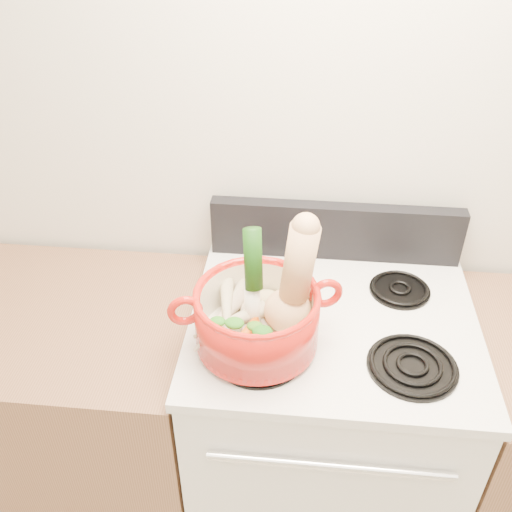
# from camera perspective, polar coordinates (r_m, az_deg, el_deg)

# --- Properties ---
(wall_back) EXTENTS (3.50, 0.02, 2.60)m
(wall_back) POSITION_cam_1_polar(r_m,az_deg,el_deg) (1.68, 8.64, 10.87)
(wall_back) COLOR silver
(wall_back) RESTS_ON floor
(stove_body) EXTENTS (0.76, 0.65, 0.92)m
(stove_body) POSITION_cam_1_polar(r_m,az_deg,el_deg) (1.93, 6.59, -17.12)
(stove_body) COLOR white
(stove_body) RESTS_ON floor
(cooktop) EXTENTS (0.78, 0.67, 0.03)m
(cooktop) POSITION_cam_1_polar(r_m,az_deg,el_deg) (1.58, 7.75, -6.66)
(cooktop) COLOR silver
(cooktop) RESTS_ON stove_body
(control_backsplash) EXTENTS (0.76, 0.05, 0.18)m
(control_backsplash) POSITION_cam_1_polar(r_m,az_deg,el_deg) (1.76, 7.93, 2.48)
(control_backsplash) COLOR black
(control_backsplash) RESTS_ON cooktop
(oven_handle) EXTENTS (0.60, 0.02, 0.02)m
(oven_handle) POSITION_cam_1_polar(r_m,az_deg,el_deg) (1.48, 7.37, -20.10)
(oven_handle) COLOR silver
(oven_handle) RESTS_ON stove_body
(counter_left) EXTENTS (1.36, 0.65, 0.90)m
(counter_left) POSITION_cam_1_polar(r_m,az_deg,el_deg) (2.17, -23.85, -13.71)
(counter_left) COLOR brown
(counter_left) RESTS_ON floor
(burner_front_left) EXTENTS (0.22, 0.22, 0.02)m
(burner_front_left) POSITION_cam_1_polar(r_m,az_deg,el_deg) (1.45, 0.27, -9.76)
(burner_front_left) COLOR black
(burner_front_left) RESTS_ON cooktop
(burner_front_right) EXTENTS (0.22, 0.22, 0.02)m
(burner_front_right) POSITION_cam_1_polar(r_m,az_deg,el_deg) (1.48, 15.38, -10.48)
(burner_front_right) COLOR black
(burner_front_right) RESTS_ON cooktop
(burner_back_left) EXTENTS (0.17, 0.17, 0.02)m
(burner_back_left) POSITION_cam_1_polar(r_m,az_deg,el_deg) (1.67, 1.27, -2.45)
(burner_back_left) COLOR black
(burner_back_left) RESTS_ON cooktop
(burner_back_right) EXTENTS (0.17, 0.17, 0.02)m
(burner_back_right) POSITION_cam_1_polar(r_m,az_deg,el_deg) (1.70, 14.19, -3.18)
(burner_back_right) COLOR black
(burner_back_right) RESTS_ON cooktop
(dutch_oven) EXTENTS (0.38, 0.38, 0.15)m
(dutch_oven) POSITION_cam_1_polar(r_m,az_deg,el_deg) (1.42, 0.08, -6.19)
(dutch_oven) COLOR #B3170F
(dutch_oven) RESTS_ON burner_front_left
(pot_handle_left) EXTENTS (0.09, 0.04, 0.09)m
(pot_handle_left) POSITION_cam_1_polar(r_m,az_deg,el_deg) (1.37, -7.12, -5.44)
(pot_handle_left) COLOR #B3170F
(pot_handle_left) RESTS_ON dutch_oven
(pot_handle_right) EXTENTS (0.09, 0.04, 0.09)m
(pot_handle_right) POSITION_cam_1_polar(r_m,az_deg,el_deg) (1.42, 7.01, -3.72)
(pot_handle_right) COLOR #B3170F
(pot_handle_right) RESTS_ON dutch_oven
(squash) EXTENTS (0.17, 0.14, 0.32)m
(squash) POSITION_cam_1_polar(r_m,az_deg,el_deg) (1.37, 3.62, -2.34)
(squash) COLOR #E0A673
(squash) RESTS_ON dutch_oven
(leek) EXTENTS (0.07, 0.11, 0.29)m
(leek) POSITION_cam_1_polar(r_m,az_deg,el_deg) (1.37, -0.36, -2.54)
(leek) COLOR white
(leek) RESTS_ON dutch_oven
(ginger) EXTENTS (0.09, 0.08, 0.05)m
(ginger) POSITION_cam_1_polar(r_m,az_deg,el_deg) (1.51, 1.17, -4.41)
(ginger) COLOR #D1BD81
(ginger) RESTS_ON dutch_oven
(parsnip_0) EXTENTS (0.06, 0.22, 0.06)m
(parsnip_0) POSITION_cam_1_polar(r_m,az_deg,el_deg) (1.45, -1.04, -6.32)
(parsnip_0) COLOR beige
(parsnip_0) RESTS_ON dutch_oven
(parsnip_1) EXTENTS (0.13, 0.20, 0.06)m
(parsnip_1) POSITION_cam_1_polar(r_m,az_deg,el_deg) (1.44, -3.74, -6.50)
(parsnip_1) COLOR beige
(parsnip_1) RESTS_ON dutch_oven
(parsnip_2) EXTENTS (0.15, 0.20, 0.06)m
(parsnip_2) POSITION_cam_1_polar(r_m,az_deg,el_deg) (1.47, -0.28, -4.85)
(parsnip_2) COLOR beige
(parsnip_2) RESTS_ON dutch_oven
(parsnip_3) EXTENTS (0.19, 0.13, 0.06)m
(parsnip_3) POSITION_cam_1_polar(r_m,az_deg,el_deg) (1.42, -2.62, -6.50)
(parsnip_3) COLOR beige
(parsnip_3) RESTS_ON dutch_oven
(parsnip_4) EXTENTS (0.09, 0.19, 0.05)m
(parsnip_4) POSITION_cam_1_polar(r_m,az_deg,el_deg) (1.47, -2.39, -4.57)
(parsnip_4) COLOR beige
(parsnip_4) RESTS_ON dutch_oven
(parsnip_5) EXTENTS (0.08, 0.25, 0.07)m
(parsnip_5) POSITION_cam_1_polar(r_m,az_deg,el_deg) (1.45, -2.93, -4.73)
(parsnip_5) COLOR beige
(parsnip_5) RESTS_ON dutch_oven
(carrot_0) EXTENTS (0.04, 0.15, 0.04)m
(carrot_0) POSITION_cam_1_polar(r_m,az_deg,el_deg) (1.41, -0.14, -8.24)
(carrot_0) COLOR #C04D09
(carrot_0) RESTS_ON dutch_oven
(carrot_1) EXTENTS (0.12, 0.12, 0.04)m
(carrot_1) POSITION_cam_1_polar(r_m,az_deg,el_deg) (1.39, -1.61, -8.55)
(carrot_1) COLOR #CA5E0A
(carrot_1) RESTS_ON dutch_oven
(carrot_2) EXTENTS (0.08, 0.20, 0.05)m
(carrot_2) POSITION_cam_1_polar(r_m,az_deg,el_deg) (1.41, 0.12, -7.60)
(carrot_2) COLOR #C15109
(carrot_2) RESTS_ON dutch_oven
(carrot_3) EXTENTS (0.08, 0.15, 0.05)m
(carrot_3) POSITION_cam_1_polar(r_m,az_deg,el_deg) (1.40, -0.70, -7.36)
(carrot_3) COLOR #C74E09
(carrot_3) RESTS_ON dutch_oven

